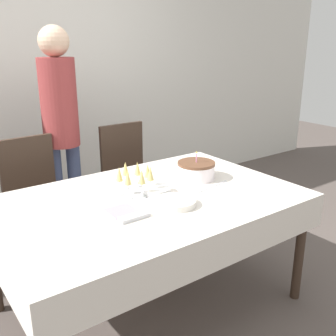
% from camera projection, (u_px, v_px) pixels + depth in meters
% --- Properties ---
extents(ground_plane, '(12.00, 12.00, 0.00)m').
position_uv_depth(ground_plane, '(150.00, 303.00, 2.58)').
color(ground_plane, '#564C47').
extents(wall_back, '(8.00, 0.05, 2.70)m').
position_uv_depth(wall_back, '(36.00, 74.00, 3.59)').
color(wall_back, silver).
rests_on(wall_back, ground_plane).
extents(dining_table, '(1.79, 1.18, 0.75)m').
position_uv_depth(dining_table, '(149.00, 212.00, 2.38)').
color(dining_table, silver).
rests_on(dining_table, ground_plane).
extents(dining_chair_far_left, '(0.44, 0.44, 0.98)m').
position_uv_depth(dining_chair_far_left, '(36.00, 198.00, 2.88)').
color(dining_chair_far_left, '#38281E').
rests_on(dining_chair_far_left, ground_plane).
extents(dining_chair_far_right, '(0.42, 0.42, 0.98)m').
position_uv_depth(dining_chair_far_right, '(129.00, 176.00, 3.33)').
color(dining_chair_far_right, '#38281E').
rests_on(dining_chair_far_right, ground_plane).
extents(birthday_cake, '(0.25, 0.25, 0.19)m').
position_uv_depth(birthday_cake, '(196.00, 170.00, 2.65)').
color(birthday_cake, white).
rests_on(birthday_cake, dining_table).
extents(champagne_tray, '(0.30, 0.30, 0.18)m').
position_uv_depth(champagne_tray, '(136.00, 180.00, 2.37)').
color(champagne_tray, silver).
rests_on(champagne_tray, dining_table).
extents(plate_stack_main, '(0.23, 0.23, 0.03)m').
position_uv_depth(plate_stack_main, '(176.00, 202.00, 2.23)').
color(plate_stack_main, silver).
rests_on(plate_stack_main, dining_table).
extents(plate_stack_dessert, '(0.19, 0.19, 0.04)m').
position_uv_depth(plate_stack_dessert, '(156.00, 190.00, 2.40)').
color(plate_stack_dessert, white).
rests_on(plate_stack_dessert, dining_table).
extents(cake_knife, '(0.30, 0.07, 0.00)m').
position_uv_depth(cake_knife, '(212.00, 187.00, 2.51)').
color(cake_knife, silver).
rests_on(cake_knife, dining_table).
extents(fork_pile, '(0.17, 0.06, 0.02)m').
position_uv_depth(fork_pile, '(134.00, 217.00, 2.06)').
color(fork_pile, silver).
rests_on(fork_pile, dining_table).
extents(napkin_pile, '(0.15, 0.15, 0.01)m').
position_uv_depth(napkin_pile, '(122.00, 211.00, 2.14)').
color(napkin_pile, pink).
rests_on(napkin_pile, dining_table).
extents(person_standing, '(0.28, 0.28, 1.75)m').
position_uv_depth(person_standing, '(60.00, 118.00, 3.05)').
color(person_standing, '#3F4C72').
rests_on(person_standing, ground_plane).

